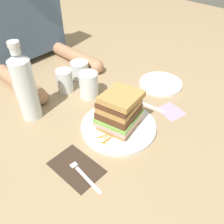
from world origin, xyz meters
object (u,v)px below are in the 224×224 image
(knife, at_px, (143,103))
(diner_across, at_px, (17,11))
(water_bottle, at_px, (25,86))
(fork, at_px, (81,172))
(napkin_pink, at_px, (171,111))
(juice_glass, at_px, (89,86))
(empty_tumbler_2, at_px, (80,70))
(main_plate, at_px, (119,127))
(napkin_dark, at_px, (76,167))
(side_plate, at_px, (161,84))
(sandwich, at_px, (119,111))
(empty_tumbler_1, at_px, (65,81))
(empty_tumbler_0, at_px, (24,90))

(knife, bearing_deg, diner_across, 100.15)
(water_bottle, relative_size, diner_across, 0.52)
(fork, xyz_separation_m, napkin_pink, (0.40, -0.05, -0.00))
(juice_glass, relative_size, diner_across, 0.19)
(fork, relative_size, water_bottle, 0.60)
(juice_glass, relative_size, empty_tumbler_2, 1.32)
(main_plate, xyz_separation_m, empty_tumbler_2, (0.13, 0.34, 0.03))
(napkin_dark, xyz_separation_m, diner_across, (0.26, 0.64, 0.24))
(juice_glass, relative_size, side_plate, 0.56)
(sandwich, bearing_deg, water_bottle, 120.16)
(sandwich, xyz_separation_m, diner_across, (0.06, 0.62, 0.16))
(main_plate, distance_m, sandwich, 0.07)
(main_plate, xyz_separation_m, empty_tumbler_1, (0.02, 0.31, 0.04))
(main_plate, xyz_separation_m, fork, (-0.21, -0.04, -0.00))
(water_bottle, bearing_deg, knife, -38.21)
(napkin_dark, bearing_deg, juice_glass, 40.20)
(empty_tumbler_2, bearing_deg, empty_tumbler_0, 169.91)
(diner_across, bearing_deg, fork, -111.69)
(sandwich, bearing_deg, empty_tumbler_2, 68.83)
(empty_tumbler_2, bearing_deg, side_plate, -58.35)
(water_bottle, bearing_deg, empty_tumbler_1, 10.82)
(fork, bearing_deg, empty_tumbler_0, 77.51)
(water_bottle, relative_size, side_plate, 1.57)
(fork, relative_size, side_plate, 0.94)
(side_plate, distance_m, diner_across, 0.68)
(juice_glass, bearing_deg, side_plate, -33.73)
(napkin_dark, distance_m, juice_glass, 0.35)
(sandwich, bearing_deg, napkin_dark, -175.14)
(fork, xyz_separation_m, water_bottle, (0.05, 0.31, 0.12))
(sandwich, xyz_separation_m, side_plate, (0.31, 0.04, -0.07))
(empty_tumbler_2, height_order, side_plate, empty_tumbler_2)
(fork, height_order, water_bottle, water_bottle)
(main_plate, xyz_separation_m, knife, (0.16, 0.02, -0.01))
(fork, height_order, side_plate, side_plate)
(side_plate, bearing_deg, main_plate, -172.58)
(napkin_pink, bearing_deg, juice_glass, 114.06)
(sandwich, height_order, diner_across, diner_across)
(main_plate, relative_size, napkin_pink, 2.91)
(fork, distance_m, diner_across, 0.75)
(empty_tumbler_2, bearing_deg, napkin_pink, -81.52)
(empty_tumbler_1, height_order, side_plate, empty_tumbler_1)
(napkin_dark, distance_m, side_plate, 0.52)
(knife, height_order, empty_tumbler_1, empty_tumbler_1)
(juice_glass, bearing_deg, diner_across, 91.09)
(empty_tumbler_0, relative_size, diner_across, 0.14)
(sandwich, distance_m, empty_tumbler_0, 0.40)
(empty_tumbler_0, bearing_deg, fork, -102.49)
(main_plate, bearing_deg, knife, 6.36)
(juice_glass, bearing_deg, knife, -62.33)
(empty_tumbler_1, distance_m, diner_across, 0.37)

